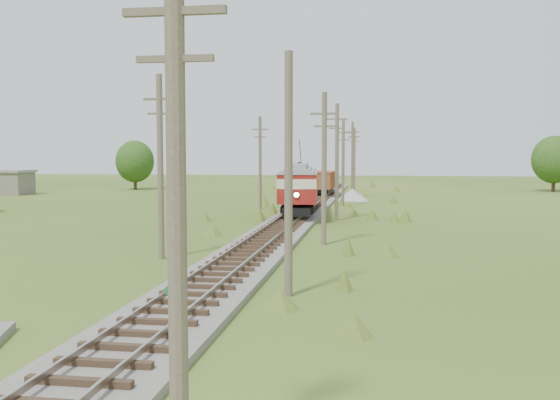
% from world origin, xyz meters
% --- Properties ---
extents(ground, '(260.00, 260.00, 0.00)m').
position_xyz_m(ground, '(0.00, 0.00, 0.00)').
color(ground, '#2E5419').
rests_on(ground, ground).
extents(railbed_main, '(3.60, 96.00, 0.57)m').
position_xyz_m(railbed_main, '(0.00, 34.00, 0.19)').
color(railbed_main, '#605B54').
rests_on(railbed_main, ground).
extents(switch_marker, '(0.45, 0.06, 1.08)m').
position_xyz_m(switch_marker, '(-0.20, 1.50, 0.63)').
color(switch_marker, black).
rests_on(switch_marker, ground).
extents(streetcar, '(4.00, 12.68, 5.74)m').
position_xyz_m(streetcar, '(0.00, 33.47, 2.66)').
color(streetcar, black).
rests_on(streetcar, ground).
extents(gondola, '(2.59, 7.56, 2.49)m').
position_xyz_m(gondola, '(0.00, 56.20, 1.91)').
color(gondola, black).
rests_on(gondola, ground).
extents(gravel_pile, '(3.65, 3.87, 1.33)m').
position_xyz_m(gravel_pile, '(3.77, 51.64, 0.62)').
color(gravel_pile, gray).
rests_on(gravel_pile, ground).
extents(utility_pole_r_0, '(1.60, 0.30, 8.50)m').
position_xyz_m(utility_pole_r_0, '(3.20, -8.00, 4.37)').
color(utility_pole_r_0, brown).
rests_on(utility_pole_r_0, ground).
extents(utility_pole_r_1, '(0.30, 0.30, 8.80)m').
position_xyz_m(utility_pole_r_1, '(3.10, 5.00, 4.40)').
color(utility_pole_r_1, brown).
rests_on(utility_pole_r_1, ground).
extents(utility_pole_r_2, '(1.60, 0.30, 8.60)m').
position_xyz_m(utility_pole_r_2, '(3.30, 18.00, 4.42)').
color(utility_pole_r_2, brown).
rests_on(utility_pole_r_2, ground).
extents(utility_pole_r_3, '(1.60, 0.30, 9.00)m').
position_xyz_m(utility_pole_r_3, '(3.20, 31.00, 4.63)').
color(utility_pole_r_3, brown).
rests_on(utility_pole_r_3, ground).
extents(utility_pole_r_4, '(1.60, 0.30, 8.40)m').
position_xyz_m(utility_pole_r_4, '(3.00, 44.00, 4.32)').
color(utility_pole_r_4, brown).
rests_on(utility_pole_r_4, ground).
extents(utility_pole_r_5, '(1.60, 0.30, 8.90)m').
position_xyz_m(utility_pole_r_5, '(3.40, 57.00, 4.58)').
color(utility_pole_r_5, brown).
rests_on(utility_pole_r_5, ground).
extents(utility_pole_r_6, '(1.60, 0.30, 8.70)m').
position_xyz_m(utility_pole_r_6, '(3.20, 70.00, 4.47)').
color(utility_pole_r_6, brown).
rests_on(utility_pole_r_6, ground).
extents(utility_pole_l_a, '(1.60, 0.30, 9.00)m').
position_xyz_m(utility_pole_l_a, '(-4.20, 12.00, 4.63)').
color(utility_pole_l_a, brown).
rests_on(utility_pole_l_a, ground).
extents(utility_pole_l_b, '(1.60, 0.30, 8.60)m').
position_xyz_m(utility_pole_l_b, '(-4.50, 40.00, 4.42)').
color(utility_pole_l_b, brown).
rests_on(utility_pole_l_b, ground).
extents(tree_mid_a, '(5.46, 5.46, 7.03)m').
position_xyz_m(tree_mid_a, '(-28.00, 68.00, 4.02)').
color(tree_mid_a, '#38281C').
rests_on(tree_mid_a, ground).
extents(tree_mid_b, '(5.88, 5.88, 7.57)m').
position_xyz_m(tree_mid_b, '(30.00, 72.00, 4.33)').
color(tree_mid_b, '#38281C').
rests_on(tree_mid_b, ground).
extents(shed, '(6.40, 4.40, 3.10)m').
position_xyz_m(shed, '(-40.00, 55.00, 1.57)').
color(shed, slate).
rests_on(shed, ground).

